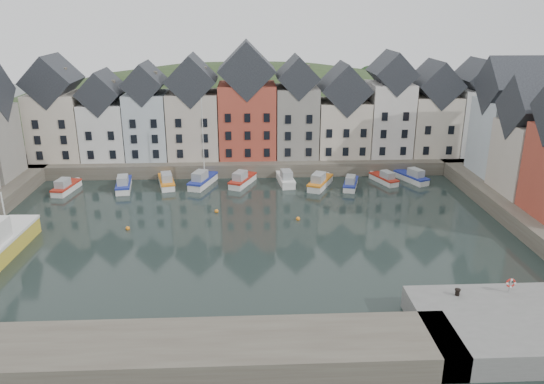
{
  "coord_description": "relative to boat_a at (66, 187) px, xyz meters",
  "views": [
    {
      "loc": [
        -0.01,
        -54.25,
        24.33
      ],
      "look_at": [
        2.89,
        6.0,
        3.29
      ],
      "focal_mm": 35.0,
      "sensor_mm": 36.0,
      "label": 1
    }
  ],
  "objects": [
    {
      "name": "near_quay",
      "position": [
        47.36,
        -36.87,
        0.33
      ],
      "size": [
        18.0,
        10.0,
        2.0
      ],
      "primitive_type": "cube",
      "color": "#60605E",
      "rests_on": "ground"
    },
    {
      "name": "boat_d",
      "position": [
        18.81,
        1.88,
        0.16
      ],
      "size": [
        4.11,
        6.96,
        12.72
      ],
      "rotation": [
        0.0,
        0.0,
        -0.33
      ],
      "color": "silver",
      "rests_on": "ground"
    },
    {
      "name": "boat_h",
      "position": [
        39.99,
        -0.13,
        -0.04
      ],
      "size": [
        3.19,
        5.78,
        2.12
      ],
      "rotation": [
        0.0,
        0.0,
        -0.28
      ],
      "color": "silver",
      "rests_on": "ground"
    },
    {
      "name": "boat_i",
      "position": [
        45.38,
        1.94,
        -0.06
      ],
      "size": [
        3.53,
        5.58,
        2.05
      ],
      "rotation": [
        0.0,
        0.0,
        0.38
      ],
      "color": "silver",
      "rests_on": "ground"
    },
    {
      "name": "boat_g",
      "position": [
        35.63,
        0.33,
        0.07
      ],
      "size": [
        4.54,
        6.7,
        2.48
      ],
      "rotation": [
        0.0,
        0.0,
        -0.43
      ],
      "color": "silver",
      "rests_on": "ground"
    },
    {
      "name": "boat_c",
      "position": [
        13.67,
        1.84,
        0.04
      ],
      "size": [
        3.26,
        6.45,
        2.37
      ],
      "rotation": [
        0.0,
        0.0,
        0.23
      ],
      "color": "silver",
      "rests_on": "ground"
    },
    {
      "name": "near_wall",
      "position": [
        15.36,
        -38.87,
        0.33
      ],
      "size": [
        50.0,
        6.0,
        2.0
      ],
      "primitive_type": "cube",
      "color": "#4D453B",
      "rests_on": "ground"
    },
    {
      "name": "boat_a",
      "position": [
        0.0,
        0.0,
        0.0
      ],
      "size": [
        2.77,
        6.08,
        2.25
      ],
      "rotation": [
        0.0,
        0.0,
        -0.17
      ],
      "color": "silver",
      "rests_on": "ground"
    },
    {
      "name": "boat_b",
      "position": [
        7.82,
        0.7,
        0.04
      ],
      "size": [
        2.82,
        6.43,
        2.39
      ],
      "rotation": [
        0.0,
        0.0,
        0.15
      ],
      "color": "silver",
      "rests_on": "ground"
    },
    {
      "name": "right_terrace",
      "position": [
        61.36,
        -8.79,
        8.25
      ],
      "size": [
        8.3,
        24.25,
        16.36
      ],
      "color": "#B4C0C7",
      "rests_on": "right_quay"
    },
    {
      "name": "boat_f",
      "position": [
        30.85,
        2.18,
        0.05
      ],
      "size": [
        2.6,
        6.43,
        2.4
      ],
      "rotation": [
        0.0,
        0.0,
        0.11
      ],
      "color": "silver",
      "rests_on": "ground"
    },
    {
      "name": "mooring_bollard",
      "position": [
        42.38,
        -33.64,
        1.64
      ],
      "size": [
        0.48,
        0.48,
        0.56
      ],
      "color": "black",
      "rests_on": "near_quay"
    },
    {
      "name": "life_ring_post",
      "position": [
        46.87,
        -33.41,
        2.19
      ],
      "size": [
        0.8,
        0.17,
        1.3
      ],
      "color": "gray",
      "rests_on": "near_quay"
    },
    {
      "name": "boat_e",
      "position": [
        24.53,
        1.94,
        0.04
      ],
      "size": [
        4.24,
        6.47,
        2.38
      ],
      "rotation": [
        0.0,
        0.0,
        -0.41
      ],
      "color": "silver",
      "rests_on": "ground"
    },
    {
      "name": "far_quay",
      "position": [
        25.36,
        13.13,
        0.33
      ],
      "size": [
        90.0,
        16.0,
        2.0
      ],
      "primitive_type": "cube",
      "color": "#4D453B",
      "rests_on": "ground"
    },
    {
      "name": "ground",
      "position": [
        25.36,
        -16.87,
        -0.67
      ],
      "size": [
        260.0,
        260.0,
        0.0
      ],
      "primitive_type": "plane",
      "color": "black",
      "rests_on": "ground"
    },
    {
      "name": "far_terrace",
      "position": [
        28.57,
        11.13,
        8.21
      ],
      "size": [
        72.37,
        8.16,
        17.78
      ],
      "color": "beige",
      "rests_on": "far_quay"
    },
    {
      "name": "hillside",
      "position": [
        25.38,
        39.13,
        -18.63
      ],
      "size": [
        153.6,
        70.4,
        64.0
      ],
      "color": "#23361B",
      "rests_on": "ground"
    },
    {
      "name": "mooring_buoys",
      "position": [
        21.36,
        -11.53,
        -0.52
      ],
      "size": [
        20.5,
        5.5,
        0.5
      ],
      "color": "orange",
      "rests_on": "ground"
    },
    {
      "name": "boat_j",
      "position": [
        49.61,
        2.33,
        0.01
      ],
      "size": [
        4.13,
        6.18,
        2.28
      ],
      "rotation": [
        0.0,
        0.0,
        0.42
      ],
      "color": "silver",
      "rests_on": "ground"
    }
  ]
}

